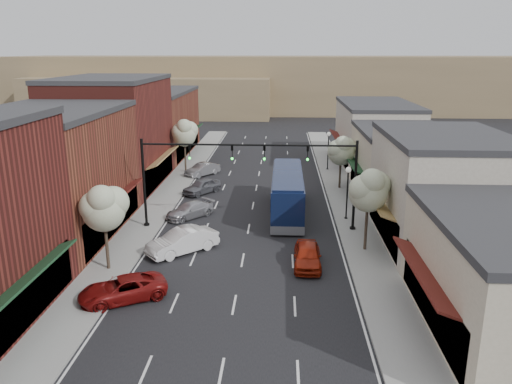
# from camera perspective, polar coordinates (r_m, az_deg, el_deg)

# --- Properties ---
(ground) EXTENTS (160.00, 160.00, 0.00)m
(ground) POSITION_cam_1_polar(r_m,az_deg,el_deg) (31.43, -1.82, -9.25)
(ground) COLOR black
(ground) RESTS_ON ground
(sidewalk_left) EXTENTS (2.80, 73.00, 0.15)m
(sidewalk_left) POSITION_cam_1_polar(r_m,az_deg,el_deg) (49.88, -9.72, 0.23)
(sidewalk_left) COLOR gray
(sidewalk_left) RESTS_ON ground
(sidewalk_right) EXTENTS (2.80, 73.00, 0.15)m
(sidewalk_right) POSITION_cam_1_polar(r_m,az_deg,el_deg) (49.05, 9.80, -0.04)
(sidewalk_right) COLOR gray
(sidewalk_right) RESTS_ON ground
(curb_left) EXTENTS (0.25, 73.00, 0.17)m
(curb_left) POSITION_cam_1_polar(r_m,az_deg,el_deg) (49.60, -8.15, 0.21)
(curb_left) COLOR gray
(curb_left) RESTS_ON ground
(curb_right) EXTENTS (0.25, 73.00, 0.17)m
(curb_right) POSITION_cam_1_polar(r_m,az_deg,el_deg) (48.90, 8.18, -0.02)
(curb_right) COLOR gray
(curb_right) RESTS_ON ground
(bldg_left_midnear) EXTENTS (10.14, 14.10, 9.40)m
(bldg_left_midnear) POSITION_cam_1_polar(r_m,az_deg,el_deg) (39.15, -22.36, 1.85)
(bldg_left_midnear) COLOR brown
(bldg_left_midnear) RESTS_ON ground
(bldg_left_midfar) EXTENTS (10.14, 14.10, 10.90)m
(bldg_left_midfar) POSITION_cam_1_polar(r_m,az_deg,el_deg) (51.75, -16.01, 6.45)
(bldg_left_midfar) COLOR maroon
(bldg_left_midfar) RESTS_ON ground
(bldg_left_far) EXTENTS (10.14, 18.10, 8.40)m
(bldg_left_far) POSITION_cam_1_polar(r_m,az_deg,el_deg) (67.10, -11.57, 7.71)
(bldg_left_far) COLOR brown
(bldg_left_far) RESTS_ON ground
(bldg_right_midnear) EXTENTS (9.14, 12.10, 7.90)m
(bldg_right_midnear) POSITION_cam_1_polar(r_m,az_deg,el_deg) (37.36, 20.40, 0.23)
(bldg_right_midnear) COLOR beige
(bldg_right_midnear) RESTS_ON ground
(bldg_right_midfar) EXTENTS (9.14, 12.10, 6.40)m
(bldg_right_midfar) POSITION_cam_1_polar(r_m,az_deg,el_deg) (48.77, 16.24, 3.21)
(bldg_right_midfar) COLOR beige
(bldg_right_midfar) RESTS_ON ground
(bldg_right_far) EXTENTS (9.14, 16.10, 7.40)m
(bldg_right_far) POSITION_cam_1_polar(r_m,az_deg,el_deg) (62.15, 13.44, 6.50)
(bldg_right_far) COLOR beige
(bldg_right_far) RESTS_ON ground
(hill_far) EXTENTS (120.00, 30.00, 12.00)m
(hill_far) POSITION_cam_1_polar(r_m,az_deg,el_deg) (118.59, 1.80, 12.35)
(hill_far) COLOR #7A6647
(hill_far) RESTS_ON ground
(hill_near) EXTENTS (50.00, 20.00, 8.00)m
(hill_near) POSITION_cam_1_polar(r_m,az_deg,el_deg) (110.22, -11.69, 10.72)
(hill_near) COLOR #7A6647
(hill_near) RESTS_ON ground
(signal_mast_right) EXTENTS (8.22, 0.46, 7.00)m
(signal_mast_right) POSITION_cam_1_polar(r_m,az_deg,el_deg) (37.51, 7.73, 2.30)
(signal_mast_right) COLOR black
(signal_mast_right) RESTS_ON ground
(signal_mast_left) EXTENTS (8.22, 0.46, 7.00)m
(signal_mast_left) POSITION_cam_1_polar(r_m,az_deg,el_deg) (38.23, -9.32, 2.49)
(signal_mast_left) COLOR black
(signal_mast_left) RESTS_ON ground
(tree_right_near) EXTENTS (2.85, 2.65, 5.95)m
(tree_right_near) POSITION_cam_1_polar(r_m,az_deg,el_deg) (34.01, 12.83, 0.32)
(tree_right_near) COLOR #47382B
(tree_right_near) RESTS_ON ground
(tree_right_far) EXTENTS (2.85, 2.65, 5.43)m
(tree_right_far) POSITION_cam_1_polar(r_m,az_deg,el_deg) (49.54, 9.77, 4.78)
(tree_right_far) COLOR #47382B
(tree_right_far) RESTS_ON ground
(tree_left_near) EXTENTS (2.85, 2.65, 5.69)m
(tree_left_near) POSITION_cam_1_polar(r_m,az_deg,el_deg) (31.59, -17.00, -1.62)
(tree_left_near) COLOR #47382B
(tree_left_near) RESTS_ON ground
(tree_left_far) EXTENTS (2.85, 2.65, 6.13)m
(tree_left_far) POSITION_cam_1_polar(r_m,az_deg,el_deg) (56.02, -8.16, 6.76)
(tree_left_far) COLOR #47382B
(tree_left_far) RESTS_ON ground
(lamp_post_near) EXTENTS (0.44, 0.44, 4.44)m
(lamp_post_near) POSITION_cam_1_polar(r_m,az_deg,el_deg) (40.55, 10.43, 0.85)
(lamp_post_near) COLOR black
(lamp_post_near) RESTS_ON ground
(lamp_post_far) EXTENTS (0.44, 0.44, 4.44)m
(lamp_post_far) POSITION_cam_1_polar(r_m,az_deg,el_deg) (57.53, 8.27, 5.38)
(lamp_post_far) COLOR black
(lamp_post_far) RESTS_ON ground
(coach_bus) EXTENTS (2.63, 11.63, 3.55)m
(coach_bus) POSITION_cam_1_polar(r_m,az_deg,el_deg) (42.00, 3.60, -0.02)
(coach_bus) COLOR #0E183A
(coach_bus) RESTS_ON ground
(red_hatchback) EXTENTS (1.83, 4.32, 1.46)m
(red_hatchback) POSITION_cam_1_polar(r_m,az_deg,el_deg) (32.27, 5.89, -7.22)
(red_hatchback) COLOR maroon
(red_hatchback) RESTS_ON ground
(parked_car_a) EXTENTS (5.24, 4.20, 1.33)m
(parked_car_a) POSITION_cam_1_polar(r_m,az_deg,el_deg) (28.98, -15.00, -10.66)
(parked_car_a) COLOR maroon
(parked_car_a) RESTS_ON ground
(parked_car_b) EXTENTS (4.89, 4.64, 1.65)m
(parked_car_b) POSITION_cam_1_polar(r_m,az_deg,el_deg) (34.50, -8.41, -5.58)
(parked_car_b) COLOR white
(parked_car_b) RESTS_ON ground
(parked_car_c) EXTENTS (4.20, 4.37, 1.25)m
(parked_car_c) POSITION_cam_1_polar(r_m,az_deg,el_deg) (41.57, -7.58, -2.07)
(parked_car_c) COLOR #AAA9AF
(parked_car_c) RESTS_ON ground
(parked_car_d) EXTENTS (3.79, 4.36, 1.42)m
(parked_car_d) POSITION_cam_1_polar(r_m,az_deg,el_deg) (48.36, -6.21, 0.65)
(parked_car_d) COLOR slate
(parked_car_d) RESTS_ON ground
(parked_car_e) EXTENTS (3.75, 4.25, 1.39)m
(parked_car_e) POSITION_cam_1_polar(r_m,az_deg,el_deg) (55.28, -6.14, 2.58)
(parked_car_e) COLOR gray
(parked_car_e) RESTS_ON ground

